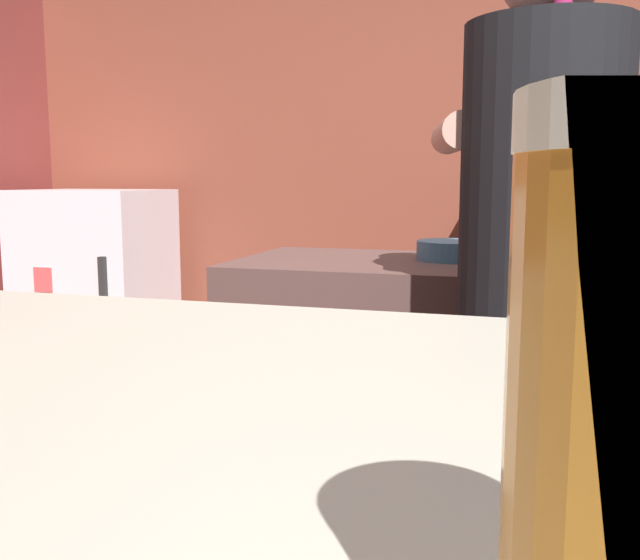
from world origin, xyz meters
TOP-DOWN VIEW (x-y plane):
  - wall_back at (0.00, 2.20)m, footprint 5.20×0.10m
  - prep_counter at (0.35, 0.64)m, footprint 2.10×0.60m
  - back_shelf at (0.33, 1.92)m, footprint 0.93×0.36m
  - mini_fridge at (-2.01, 1.75)m, footprint 0.68×0.58m
  - bartender at (0.15, 0.19)m, footprint 0.48×0.54m
  - mixing_bowl at (-0.09, 0.70)m, footprint 0.20×0.20m
  - bottle_soy at (0.39, 1.98)m, footprint 0.06×0.06m
  - bottle_hot_sauce at (0.02, 1.86)m, footprint 0.07×0.07m
  - bottle_olive_oil at (0.45, 1.89)m, footprint 0.06×0.06m
  - bottle_vinegar at (0.29, 1.98)m, footprint 0.06×0.06m

SIDE VIEW (x-z plane):
  - prep_counter at x=0.35m, z-range 0.00..0.94m
  - mini_fridge at x=-2.01m, z-range 0.00..1.12m
  - back_shelf at x=0.33m, z-range 0.00..1.14m
  - mixing_bowl at x=-0.09m, z-range 0.94..1.00m
  - bartender at x=0.15m, z-range 0.14..1.84m
  - bottle_olive_oil at x=0.45m, z-range 1.12..1.30m
  - bottle_hot_sauce at x=0.02m, z-range 1.11..1.32m
  - bottle_vinegar at x=0.29m, z-range 1.11..1.36m
  - bottle_soy at x=0.39m, z-range 1.11..1.38m
  - wall_back at x=0.00m, z-range 0.00..2.70m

